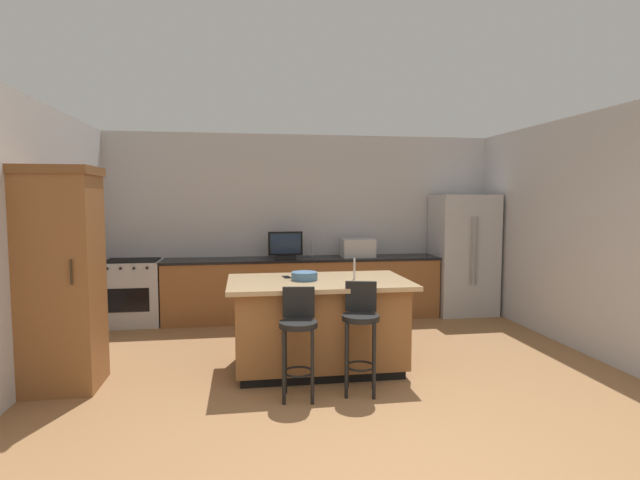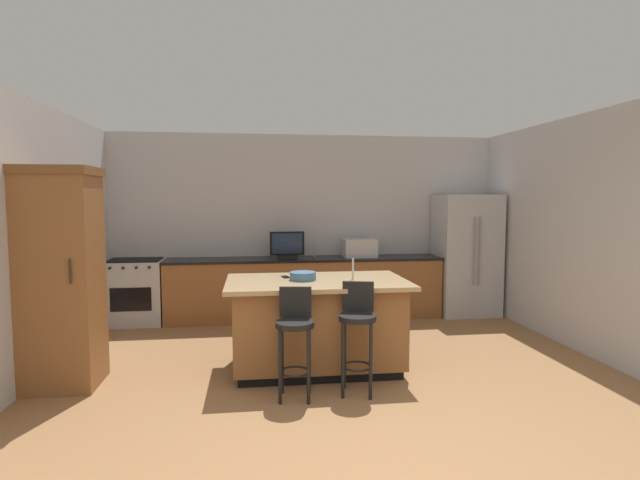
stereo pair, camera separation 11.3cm
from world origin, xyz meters
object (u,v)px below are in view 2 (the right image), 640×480
cabinet_tower (61,273)px  bar_stool_left (295,333)px  bar_stool_right (358,327)px  fruit_bowl (303,276)px  cell_phone (285,277)px  microwave (360,248)px  kitchen_island (317,324)px  refrigerator (466,255)px  tv_monitor (287,246)px  range_oven (136,292)px

cabinet_tower → bar_stool_left: (2.14, -0.57, -0.49)m
bar_stool_right → fruit_bowl: fruit_bowl is taller
cabinet_tower → cell_phone: size_ratio=13.75×
cabinet_tower → bar_stool_right: size_ratio=2.05×
microwave → cabinet_tower: bearing=-144.9°
kitchen_island → microwave: size_ratio=3.85×
refrigerator → bar_stool_left: 4.08m
tv_monitor → refrigerator: bearing=0.1°
refrigerator → fruit_bowl: bearing=-141.6°
range_oven → bar_stool_right: (2.59, -2.89, 0.15)m
range_oven → fruit_bowl: 3.13m
bar_stool_right → microwave: bearing=91.4°
kitchen_island → tv_monitor: 2.26m
kitchen_island → bar_stool_left: (-0.29, -0.71, 0.11)m
cabinet_tower → range_oven: bearing=86.9°
bar_stool_right → tv_monitor: bearing=112.8°
kitchen_island → cell_phone: cell_phone is taller
fruit_bowl → cell_phone: bearing=129.6°
kitchen_island → bar_stool_left: bar_stool_left is taller
range_oven → kitchen_island: bearing=-44.0°
cell_phone → refrigerator: bearing=24.9°
range_oven → cabinet_tower: size_ratio=0.45×
range_oven → tv_monitor: (2.14, -0.05, 0.63)m
refrigerator → fruit_bowl: size_ratio=6.81×
fruit_bowl → cabinet_tower: bearing=-176.2°
refrigerator → bar_stool_right: (-2.30, -2.85, -0.31)m
cabinet_tower → refrigerator: bearing=24.8°
range_oven → cabinet_tower: 2.44m
cabinet_tower → fruit_bowl: 2.29m
bar_stool_left → bar_stool_right: bar_stool_right is taller
cabinet_tower → bar_stool_left: bearing=-14.8°
range_oven → bar_stool_left: bar_stool_left is taller
range_oven → cell_phone: 2.87m
bar_stool_right → range_oven: bearing=145.8°
bar_stool_left → cell_phone: size_ratio=6.50×
range_oven → cabinet_tower: (-0.13, -2.36, 0.61)m
refrigerator → kitchen_island: bearing=-140.0°
range_oven → tv_monitor: bearing=-1.4°
cabinet_tower → cell_phone: 2.15m
cabinet_tower → bar_stool_right: 2.81m
kitchen_island → bar_stool_right: 0.74m
tv_monitor → bar_stool_left: size_ratio=0.51×
range_oven → bar_stool_right: bar_stool_right is taller
cabinet_tower → microwave: bearing=35.1°
kitchen_island → tv_monitor: (-0.16, 2.17, 0.60)m
kitchen_island → refrigerator: bearing=40.0°
refrigerator → fruit_bowl: 3.48m
microwave → cell_phone: (-1.24, -2.01, -0.10)m
bar_stool_right → bar_stool_left: bearing=-162.6°
refrigerator → microwave: refrigerator is taller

